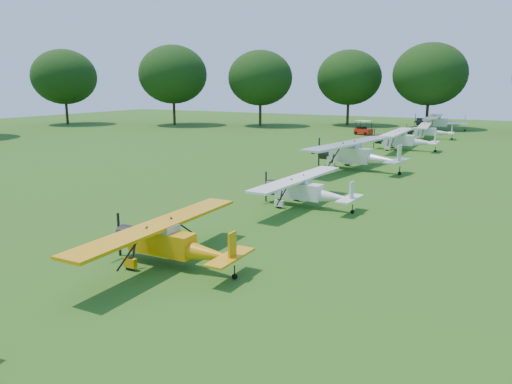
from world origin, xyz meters
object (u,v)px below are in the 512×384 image
aircraft_2 (171,240)px  aircraft_4 (356,153)px  aircraft_3 (306,189)px  aircraft_6 (428,130)px  aircraft_5 (403,138)px  golf_cart (363,130)px  aircraft_7 (439,121)px

aircraft_2 → aircraft_4: size_ratio=0.75×
aircraft_2 → aircraft_3: bearing=85.0°
aircraft_2 → aircraft_3: aircraft_3 is taller
aircraft_2 → aircraft_6: (0.15, 51.14, 0.01)m
aircraft_5 → golf_cart: aircraft_5 is taller
aircraft_3 → aircraft_5: bearing=94.9°
aircraft_2 → golf_cart: size_ratio=3.58×
aircraft_7 → aircraft_2: bearing=-93.8°
golf_cart → aircraft_3: bearing=-59.3°
aircraft_2 → golf_cart: golf_cart is taller
aircraft_5 → aircraft_7: aircraft_7 is taller
aircraft_6 → aircraft_7: size_ratio=0.78×
aircraft_3 → aircraft_2: bearing=-90.8°
aircraft_2 → aircraft_6: aircraft_6 is taller
aircraft_6 → golf_cart: size_ratio=3.65×
aircraft_3 → aircraft_7: bearing=94.6°
aircraft_3 → aircraft_5: (-0.87, 27.46, 0.17)m
aircraft_2 → golf_cart: bearing=98.2°
aircraft_2 → aircraft_7: bearing=89.5°
aircraft_5 → golf_cart: bearing=120.7°
aircraft_5 → aircraft_2: bearing=-91.2°
aircraft_3 → golf_cart: 41.79m
aircraft_3 → aircraft_5: size_ratio=0.86×
aircraft_2 → aircraft_4: 24.41m
aircraft_2 → aircraft_3: 11.13m
aircraft_4 → aircraft_6: 26.75m
aircraft_2 → aircraft_6: size_ratio=0.98×
aircraft_7 → aircraft_3: bearing=-92.8°
aircraft_4 → aircraft_5: size_ratio=1.14×
golf_cart → aircraft_4: bearing=-56.1°
aircraft_5 → aircraft_6: (0.26, 12.57, -0.16)m
aircraft_4 → golf_cart: bearing=115.1°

